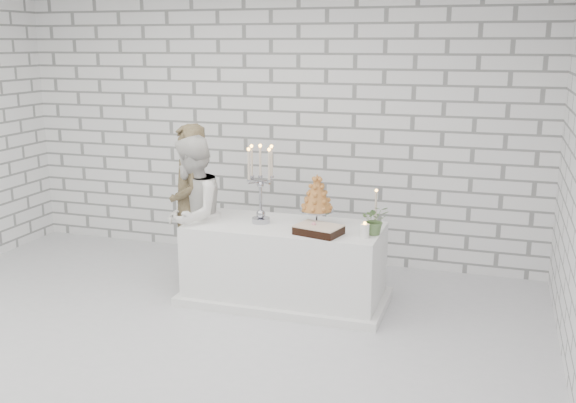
# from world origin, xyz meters

# --- Properties ---
(ground) EXTENTS (6.00, 5.00, 0.01)m
(ground) POSITION_xyz_m (0.00, 0.00, 0.00)
(ground) COLOR silver
(ground) RESTS_ON ground
(wall_back) EXTENTS (6.00, 0.01, 3.00)m
(wall_back) POSITION_xyz_m (0.00, 2.50, 1.50)
(wall_back) COLOR white
(wall_back) RESTS_ON ground
(cake_table) EXTENTS (1.80, 0.80, 0.75)m
(cake_table) POSITION_xyz_m (0.58, 1.19, 0.38)
(cake_table) COLOR white
(cake_table) RESTS_ON ground
(groom) EXTENTS (0.66, 0.71, 1.63)m
(groom) POSITION_xyz_m (-0.45, 1.31, 0.82)
(groom) COLOR #4D3D25
(groom) RESTS_ON ground
(bride) EXTENTS (0.70, 0.83, 1.54)m
(bride) POSITION_xyz_m (-0.34, 1.15, 0.77)
(bride) COLOR white
(bride) RESTS_ON ground
(candelabra) EXTENTS (0.36, 0.36, 0.74)m
(candelabra) POSITION_xyz_m (0.35, 1.19, 1.12)
(candelabra) COLOR #A2A2AD
(candelabra) RESTS_ON cake_table
(croquembouche) EXTENTS (0.34, 0.34, 0.49)m
(croquembouche) POSITION_xyz_m (0.87, 1.24, 0.99)
(croquembouche) COLOR #965724
(croquembouche) RESTS_ON cake_table
(chocolate_cake) EXTENTS (0.44, 0.36, 0.08)m
(chocolate_cake) POSITION_xyz_m (0.96, 0.99, 0.79)
(chocolate_cake) COLOR black
(chocolate_cake) RESTS_ON cake_table
(pillar_candle) EXTENTS (0.08, 0.08, 0.12)m
(pillar_candle) POSITION_xyz_m (1.37, 1.01, 0.81)
(pillar_candle) COLOR white
(pillar_candle) RESTS_ON cake_table
(extra_taper) EXTENTS (0.07, 0.07, 0.32)m
(extra_taper) POSITION_xyz_m (1.38, 1.43, 0.91)
(extra_taper) COLOR beige
(extra_taper) RESTS_ON cake_table
(flowers) EXTENTS (0.29, 0.27, 0.27)m
(flowers) POSITION_xyz_m (1.43, 1.14, 0.88)
(flowers) COLOR #3F6237
(flowers) RESTS_ON cake_table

